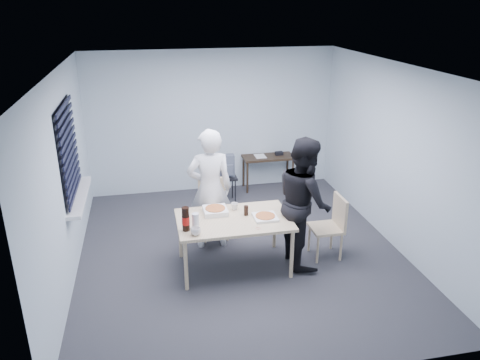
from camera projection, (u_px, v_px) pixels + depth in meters
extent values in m
plane|color=#2D2D32|center=(240.00, 251.00, 6.74)|extent=(5.00, 5.00, 0.00)
plane|color=white|center=(240.00, 68.00, 5.80)|extent=(5.00, 5.00, 0.00)
plane|color=silver|center=(212.00, 122.00, 8.55)|extent=(4.50, 0.00, 4.50)
plane|color=silver|center=(300.00, 263.00, 3.99)|extent=(4.50, 0.00, 4.50)
plane|color=silver|center=(65.00, 179.00, 5.85)|extent=(0.00, 5.00, 5.00)
plane|color=silver|center=(394.00, 156.00, 6.70)|extent=(0.00, 5.00, 5.00)
plane|color=black|center=(67.00, 150.00, 6.12)|extent=(0.00, 1.30, 1.30)
cube|color=black|center=(70.00, 150.00, 6.13)|extent=(0.04, 1.30, 1.25)
cube|color=silver|center=(80.00, 196.00, 6.38)|extent=(0.18, 1.42, 0.05)
cube|color=beige|center=(234.00, 220.00, 6.12)|extent=(1.48, 0.94, 0.04)
cylinder|color=beige|center=(186.00, 266.00, 5.75)|extent=(0.05, 0.05, 0.68)
cylinder|color=beige|center=(180.00, 235.00, 6.49)|extent=(0.05, 0.05, 0.68)
cylinder|color=beige|center=(292.00, 254.00, 6.00)|extent=(0.05, 0.05, 0.68)
cylinder|color=beige|center=(275.00, 226.00, 6.75)|extent=(0.05, 0.05, 0.68)
cube|color=beige|center=(214.00, 211.00, 7.02)|extent=(0.42, 0.42, 0.04)
cube|color=beige|center=(212.00, 191.00, 7.10)|extent=(0.42, 0.04, 0.44)
cylinder|color=beige|center=(205.00, 230.00, 6.91)|extent=(0.03, 0.03, 0.41)
cylinder|color=beige|center=(202.00, 220.00, 7.22)|extent=(0.03, 0.03, 0.41)
cylinder|color=beige|center=(228.00, 228.00, 6.98)|extent=(0.03, 0.03, 0.41)
cylinder|color=beige|center=(224.00, 218.00, 7.29)|extent=(0.03, 0.03, 0.41)
cube|color=beige|center=(326.00, 228.00, 6.48)|extent=(0.42, 0.42, 0.04)
cube|color=beige|center=(340.00, 211.00, 6.43)|extent=(0.04, 0.42, 0.44)
cylinder|color=beige|center=(318.00, 250.00, 6.38)|extent=(0.03, 0.03, 0.41)
cylinder|color=beige|center=(309.00, 238.00, 6.69)|extent=(0.03, 0.03, 0.41)
cylinder|color=beige|center=(341.00, 247.00, 6.44)|extent=(0.03, 0.03, 0.41)
cylinder|color=beige|center=(332.00, 236.00, 6.75)|extent=(0.03, 0.03, 0.41)
imported|color=silver|center=(210.00, 189.00, 6.61)|extent=(0.65, 0.42, 1.77)
imported|color=black|center=(304.00, 202.00, 6.22)|extent=(0.47, 0.86, 1.77)
cube|color=#342618|center=(268.00, 157.00, 8.79)|extent=(0.96, 0.43, 0.04)
cylinder|color=#342618|center=(247.00, 178.00, 8.67)|extent=(0.04, 0.04, 0.60)
cylinder|color=#342618|center=(243.00, 172.00, 8.98)|extent=(0.04, 0.04, 0.60)
cylinder|color=#342618|center=(293.00, 175.00, 8.83)|extent=(0.04, 0.04, 0.60)
cylinder|color=#342618|center=(287.00, 168.00, 9.15)|extent=(0.04, 0.04, 0.60)
cube|color=black|center=(226.00, 177.00, 8.23)|extent=(0.35, 0.35, 0.04)
cylinder|color=black|center=(220.00, 193.00, 8.17)|extent=(0.04, 0.04, 0.45)
cylinder|color=black|center=(218.00, 188.00, 8.42)|extent=(0.04, 0.04, 0.45)
cylinder|color=black|center=(235.00, 192.00, 8.22)|extent=(0.04, 0.04, 0.45)
cylinder|color=black|center=(232.00, 187.00, 8.47)|extent=(0.04, 0.04, 0.45)
cube|color=#555B62|center=(226.00, 166.00, 8.15)|extent=(0.28, 0.15, 0.39)
cube|color=#555B62|center=(227.00, 170.00, 8.07)|extent=(0.21, 0.06, 0.19)
cube|color=white|center=(215.00, 212.00, 6.26)|extent=(0.31, 0.31, 0.03)
cube|color=white|center=(215.00, 210.00, 6.25)|extent=(0.31, 0.31, 0.03)
cylinder|color=#CC7F38|center=(215.00, 208.00, 6.24)|extent=(0.27, 0.27, 0.01)
cube|color=white|center=(265.00, 217.00, 6.11)|extent=(0.30, 0.30, 0.03)
cylinder|color=#CC7F38|center=(265.00, 216.00, 6.11)|extent=(0.26, 0.26, 0.01)
imported|color=silver|center=(196.00, 231.00, 5.68)|extent=(0.17, 0.17, 0.10)
imported|color=silver|center=(235.00, 206.00, 6.36)|extent=(0.10, 0.10, 0.09)
cylinder|color=black|center=(246.00, 211.00, 6.18)|extent=(0.07, 0.07, 0.13)
cylinder|color=black|center=(186.00, 219.00, 5.75)|extent=(0.09, 0.09, 0.31)
cylinder|color=red|center=(186.00, 221.00, 5.75)|extent=(0.10, 0.10, 0.10)
cylinder|color=silver|center=(196.00, 221.00, 5.80)|extent=(0.10, 0.10, 0.21)
torus|color=red|center=(258.00, 228.00, 5.85)|extent=(0.07, 0.07, 0.00)
cube|color=white|center=(260.00, 156.00, 8.78)|extent=(0.23, 0.29, 0.00)
cube|color=black|center=(279.00, 153.00, 8.85)|extent=(0.15, 0.12, 0.06)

